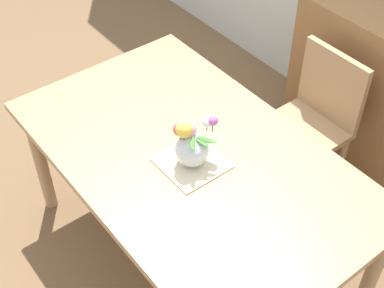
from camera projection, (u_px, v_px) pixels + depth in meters
The scene contains 5 objects.
ground_plane at pixel (192, 252), 3.03m from camera, with size 12.00×12.00×0.00m, color brown.
dining_table at pixel (192, 167), 2.56m from camera, with size 1.74×1.04×0.76m.
chair_far at pixel (314, 117), 3.06m from camera, with size 0.42×0.42×0.90m.
placemat at pixel (192, 163), 2.46m from camera, with size 0.27×0.27×0.01m, color beige.
flower_vase at pixel (191, 143), 2.39m from camera, with size 0.18×0.21×0.24m.
Camera 1 is at (1.41, -1.10, 2.52)m, focal length 51.65 mm.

